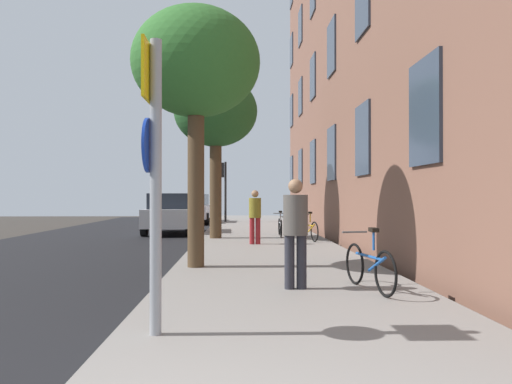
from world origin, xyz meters
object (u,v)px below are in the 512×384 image
object	(u,v)px
bicycle_2	(280,226)
car_0	(171,213)
pedestrian_0	(295,226)
bicycle_0	(369,266)
bicycle_1	(309,229)
pedestrian_1	(255,213)
tree_near	(196,65)
sign_post	(153,161)
traffic_light	(224,181)
car_1	(193,208)
tree_far	(216,113)

from	to	relation	value
bicycle_2	car_0	distance (m)	5.00
pedestrian_0	car_0	world-z (taller)	pedestrian_0
bicycle_0	bicycle_2	world-z (taller)	bicycle_0
bicycle_1	pedestrian_1	xyz separation A→B (m)	(-1.74, -1.14, 0.55)
tree_near	bicycle_0	distance (m)	5.30
sign_post	bicycle_2	size ratio (longest dim) A/B	1.84
bicycle_2	traffic_light	bearing A→B (deg)	103.01
traffic_light	pedestrian_0	xyz separation A→B (m)	(1.67, -19.77, -1.30)
bicycle_1	pedestrian_0	bearing A→B (deg)	-99.41
pedestrian_0	tree_near	bearing A→B (deg)	125.27
sign_post	pedestrian_1	size ratio (longest dim) A/B	1.91
bicycle_0	pedestrian_0	xyz separation A→B (m)	(-1.09, 0.17, 0.59)
traffic_light	bicycle_2	xyz separation A→B (m)	(2.27, -9.84, -1.91)
traffic_light	bicycle_0	size ratio (longest dim) A/B	1.94
traffic_light	bicycle_1	world-z (taller)	traffic_light
sign_post	bicycle_1	size ratio (longest dim) A/B	1.82
sign_post	bicycle_2	bearing A→B (deg)	79.27
tree_near	pedestrian_1	bearing A→B (deg)	73.89
bicycle_1	bicycle_2	world-z (taller)	bicycle_1
bicycle_1	car_1	distance (m)	12.62
sign_post	pedestrian_1	world-z (taller)	sign_post
tree_far	bicycle_2	size ratio (longest dim) A/B	3.33
pedestrian_0	pedestrian_1	world-z (taller)	pedestrian_0
sign_post	car_1	bearing A→B (deg)	94.16
sign_post	car_0	bearing A→B (deg)	96.87
tree_near	pedestrian_1	xyz separation A→B (m)	(1.34, 4.63, -3.13)
bicycle_1	bicycle_0	bearing A→B (deg)	-91.86
pedestrian_1	car_1	world-z (taller)	pedestrian_1
bicycle_0	car_1	xyz separation A→B (m)	(-4.46, 20.08, 0.35)
pedestrian_0	pedestrian_1	distance (m)	7.07
bicycle_1	bicycle_2	distance (m)	1.88
bicycle_2	car_1	xyz separation A→B (m)	(-3.97, 9.97, 0.38)
car_0	sign_post	bearing A→B (deg)	-83.13
traffic_light	bicycle_0	bearing A→B (deg)	-82.12
traffic_light	bicycle_1	bearing A→B (deg)	-75.30
bicycle_1	pedestrian_0	distance (m)	8.34
traffic_light	bicycle_0	world-z (taller)	traffic_light
tree_far	bicycle_0	world-z (taller)	tree_far
sign_post	pedestrian_0	distance (m)	3.11
tree_near	car_0	bearing A→B (deg)	100.22
pedestrian_0	car_1	size ratio (longest dim) A/B	0.38
traffic_light	pedestrian_0	world-z (taller)	traffic_light
bicycle_2	car_1	distance (m)	10.74
traffic_light	bicycle_1	xyz separation A→B (m)	(3.03, -11.56, -1.90)
tree_far	car_0	world-z (taller)	tree_far
tree_far	bicycle_1	bearing A→B (deg)	-19.07
pedestrian_0	pedestrian_1	bearing A→B (deg)	93.08
sign_post	tree_far	world-z (taller)	tree_far
bicycle_1	car_0	xyz separation A→B (m)	(-4.92, 4.46, 0.37)
bicycle_2	car_0	world-z (taller)	car_0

